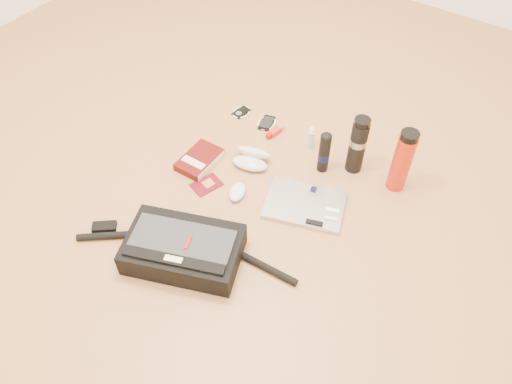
# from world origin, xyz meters

# --- Properties ---
(ground) EXTENTS (4.00, 4.00, 0.00)m
(ground) POSITION_xyz_m (0.00, 0.00, 0.00)
(ground) COLOR #A57244
(ground) RESTS_ON ground
(messenger_bag) EXTENTS (0.82, 0.39, 0.12)m
(messenger_bag) POSITION_xyz_m (-0.05, -0.32, 0.05)
(messenger_bag) COLOR black
(messenger_bag) RESTS_ON ground
(laptop) EXTENTS (0.37, 0.31, 0.03)m
(laptop) POSITION_xyz_m (0.20, 0.15, 0.01)
(laptop) COLOR #ADADAF
(laptop) RESTS_ON ground
(book) EXTENTS (0.14, 0.21, 0.04)m
(book) POSITION_xyz_m (-0.31, 0.11, 0.02)
(book) COLOR #420908
(book) RESTS_ON ground
(passport) EXTENTS (0.12, 0.14, 0.01)m
(passport) POSITION_xyz_m (-0.21, 0.02, 0.00)
(passport) COLOR #530612
(passport) RESTS_ON ground
(mouse) EXTENTS (0.10, 0.12, 0.04)m
(mouse) POSITION_xyz_m (-0.07, 0.05, 0.02)
(mouse) COLOR silver
(mouse) RESTS_ON ground
(sunglasses_case) EXTENTS (0.19, 0.17, 0.09)m
(sunglasses_case) POSITION_xyz_m (-0.12, 0.24, 0.03)
(sunglasses_case) COLOR silver
(sunglasses_case) RESTS_ON ground
(ipod) EXTENTS (0.09, 0.09, 0.01)m
(ipod) POSITION_xyz_m (-0.36, 0.49, 0.00)
(ipod) COLOR black
(ipod) RESTS_ON ground
(phone) EXTENTS (0.10, 0.12, 0.01)m
(phone) POSITION_xyz_m (-0.21, 0.49, 0.01)
(phone) COLOR black
(phone) RESTS_ON ground
(inhaler) EXTENTS (0.04, 0.11, 0.03)m
(inhaler) POSITION_xyz_m (-0.14, 0.46, 0.01)
(inhaler) COLOR #B12316
(inhaler) RESTS_ON ground
(spray_bottle) EXTENTS (0.04, 0.04, 0.11)m
(spray_bottle) POSITION_xyz_m (0.04, 0.47, 0.05)
(spray_bottle) COLOR #96BACB
(spray_bottle) RESTS_ON ground
(aerosol_can) EXTENTS (0.06, 0.06, 0.21)m
(aerosol_can) POSITION_xyz_m (0.15, 0.38, 0.10)
(aerosol_can) COLOR black
(aerosol_can) RESTS_ON ground
(thermos_black) EXTENTS (0.07, 0.07, 0.28)m
(thermos_black) POSITION_xyz_m (0.26, 0.46, 0.14)
(thermos_black) COLOR black
(thermos_black) RESTS_ON ground
(thermos_red) EXTENTS (0.09, 0.09, 0.30)m
(thermos_red) POSITION_xyz_m (0.45, 0.47, 0.15)
(thermos_red) COLOR #B0230E
(thermos_red) RESTS_ON ground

